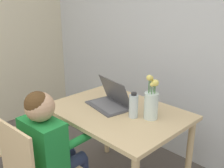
{
  "coord_description": "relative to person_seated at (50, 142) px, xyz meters",
  "views": [
    {
      "loc": [
        1.01,
        0.05,
        1.58
      ],
      "look_at": [
        -0.39,
        1.43,
        0.92
      ],
      "focal_mm": 42.0,
      "sensor_mm": 36.0,
      "label": 1
    }
  ],
  "objects": [
    {
      "name": "water_bottle",
      "position": [
        0.25,
        0.56,
        0.17
      ],
      "size": [
        0.07,
        0.07,
        0.19
      ],
      "color": "silver",
      "rests_on": "dining_table"
    },
    {
      "name": "wall_back",
      "position": [
        0.37,
        1.4,
        0.6
      ],
      "size": [
        6.4,
        0.05,
        2.5
      ],
      "color": "silver",
      "rests_on": "ground_plane"
    },
    {
      "name": "laptop",
      "position": [
        -0.02,
        0.59,
        0.13
      ],
      "size": [
        0.39,
        0.29,
        0.22
      ],
      "rotation": [
        0.0,
        0.0,
        -0.18
      ],
      "color": "#4C4C51",
      "rests_on": "dining_table"
    },
    {
      "name": "person_seated",
      "position": [
        0.0,
        0.0,
        0.0
      ],
      "size": [
        0.35,
        0.44,
        1.03
      ],
      "rotation": [
        0.0,
        0.0,
        3.21
      ],
      "color": "#1E8438",
      "rests_on": "ground_plane"
    },
    {
      "name": "dining_table",
      "position": [
        0.09,
        0.56,
        -0.02
      ],
      "size": [
        1.04,
        0.76,
        0.74
      ],
      "color": "#D6B784",
      "rests_on": "ground_plane"
    },
    {
      "name": "flower_vase",
      "position": [
        0.35,
        0.64,
        0.21
      ],
      "size": [
        0.1,
        0.1,
        0.33
      ],
      "color": "silver",
      "rests_on": "dining_table"
    }
  ]
}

